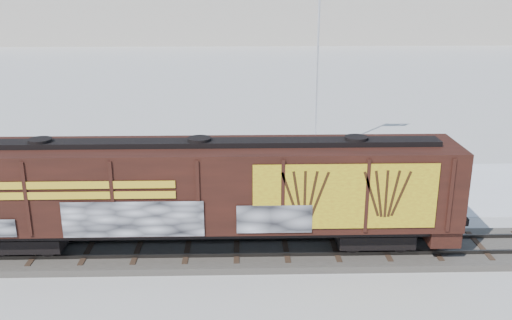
{
  "coord_description": "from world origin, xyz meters",
  "views": [
    {
      "loc": [
        -1.76,
        -21.01,
        10.76
      ],
      "look_at": [
        -1.13,
        3.0,
        3.1
      ],
      "focal_mm": 40.0,
      "sensor_mm": 36.0,
      "label": 1
    }
  ],
  "objects_px": {
    "flagpole": "(318,91)",
    "car_white": "(212,172)",
    "car_dark": "(373,184)",
    "hopper_railcar": "(201,188)",
    "car_silver": "(216,181)"
  },
  "relations": [
    {
      "from": "flagpole",
      "to": "car_white",
      "type": "distance_m",
      "value": 9.2
    },
    {
      "from": "car_white",
      "to": "car_dark",
      "type": "xyz_separation_m",
      "value": [
        8.23,
        -2.08,
        -0.01
      ]
    },
    {
      "from": "hopper_railcar",
      "to": "car_dark",
      "type": "height_order",
      "value": "hopper_railcar"
    },
    {
      "from": "car_white",
      "to": "car_dark",
      "type": "height_order",
      "value": "car_white"
    },
    {
      "from": "car_white",
      "to": "car_dark",
      "type": "bearing_deg",
      "value": -120.03
    },
    {
      "from": "hopper_railcar",
      "to": "flagpole",
      "type": "distance_m",
      "value": 15.27
    },
    {
      "from": "flagpole",
      "to": "car_white",
      "type": "bearing_deg",
      "value": -137.83
    },
    {
      "from": "car_silver",
      "to": "car_white",
      "type": "xyz_separation_m",
      "value": [
        -0.28,
        1.57,
        -0.05
      ]
    },
    {
      "from": "car_silver",
      "to": "car_dark",
      "type": "bearing_deg",
      "value": -87.83
    },
    {
      "from": "car_dark",
      "to": "hopper_railcar",
      "type": "bearing_deg",
      "value": 123.81
    },
    {
      "from": "hopper_railcar",
      "to": "car_white",
      "type": "relative_size",
      "value": 4.15
    },
    {
      "from": "flagpole",
      "to": "car_white",
      "type": "relative_size",
      "value": 2.31
    },
    {
      "from": "car_white",
      "to": "car_silver",
      "type": "bearing_deg",
      "value": 174.11
    },
    {
      "from": "hopper_railcar",
      "to": "flagpole",
      "type": "bearing_deg",
      "value": 65.16
    },
    {
      "from": "flagpole",
      "to": "car_dark",
      "type": "xyz_separation_m",
      "value": [
        1.86,
        -7.84,
        -3.3
      ]
    }
  ]
}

